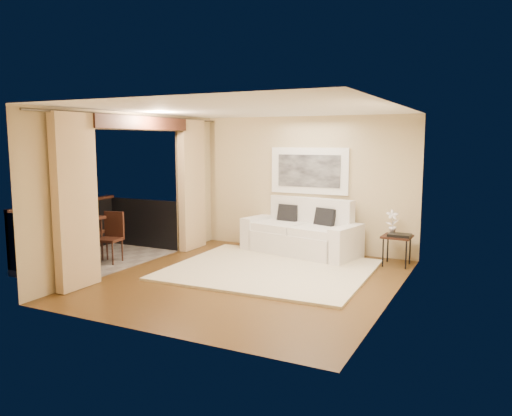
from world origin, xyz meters
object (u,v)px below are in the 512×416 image
Objects in this scene: side_table at (397,239)px; balcony_chair_far at (91,227)px; balcony_chair_near at (112,233)px; bistro_table at (77,221)px; ice_bucket at (73,210)px; sofa at (303,235)px; orchid at (392,222)px.

balcony_chair_far is at bearing -162.54° from side_table.
balcony_chair_far is 1.01× the size of balcony_chair_near.
bistro_table reaches higher than side_table.
ice_bucket is (-0.67, -0.27, 0.41)m from balcony_chair_near.
sofa is 2.88× the size of bistro_table.
ice_bucket is (-3.61, -2.38, 0.56)m from sofa.
balcony_chair_near is 0.83m from ice_bucket.
balcony_chair_near is (-4.78, -2.01, 0.05)m from side_table.
bistro_table is (-3.44, -2.44, 0.38)m from sofa.
balcony_chair_near is (-2.94, -2.11, 0.14)m from sofa.
bistro_table is 0.90× the size of balcony_chair_far.
balcony_chair_near reaches higher than bistro_table.
balcony_chair_far is at bearing 101.94° from ice_bucket.
side_table is at bearing 13.05° from balcony_chair_near.
orchid is (1.71, 0.05, 0.38)m from sofa.
bistro_table is 0.65m from balcony_chair_near.
balcony_chair_near is (0.50, 0.33, -0.23)m from bistro_table.
ice_bucket is (-5.45, -2.28, 0.46)m from side_table.
ice_bucket reaches higher than bistro_table.
orchid is 2.20× the size of ice_bucket.
orchid is at bearing -164.90° from balcony_chair_far.
orchid is 0.47× the size of balcony_chair_far.
sofa is 4.47× the size of side_table.
sofa is at bearing 176.88° from side_table.
balcony_chair_near is at bearing 33.49° from bistro_table.
balcony_chair_far is (-0.28, 0.59, -0.22)m from bistro_table.
side_table is 0.64× the size of bistro_table.
balcony_chair_near is (-4.65, -2.16, -0.23)m from orchid.
orchid is 0.52× the size of bistro_table.
bistro_table is at bearing -132.63° from sofa.
ice_bucket reaches higher than side_table.
balcony_chair_near is at bearing 21.56° from ice_bucket.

